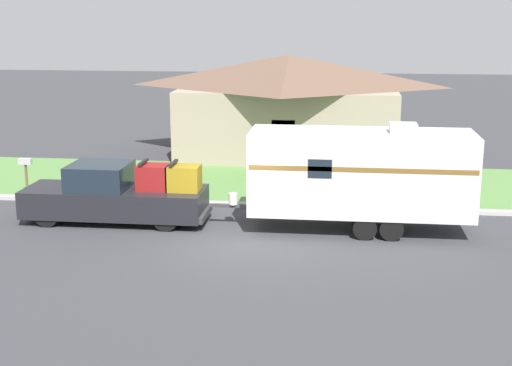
# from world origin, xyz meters

# --- Properties ---
(ground_plane) EXTENTS (120.00, 120.00, 0.00)m
(ground_plane) POSITION_xyz_m (0.00, 0.00, 0.00)
(ground_plane) COLOR #38383D
(curb_strip) EXTENTS (80.00, 0.30, 0.14)m
(curb_strip) POSITION_xyz_m (0.00, 3.75, 0.07)
(curb_strip) COLOR #ADADA8
(curb_strip) RESTS_ON ground_plane
(lawn_strip) EXTENTS (80.00, 7.00, 0.03)m
(lawn_strip) POSITION_xyz_m (0.00, 7.40, 0.01)
(lawn_strip) COLOR #568442
(lawn_strip) RESTS_ON ground_plane
(house_across_street) EXTENTS (10.61, 7.08, 4.67)m
(house_across_street) POSITION_xyz_m (0.58, 13.39, 2.41)
(house_across_street) COLOR gray
(house_across_street) RESTS_ON ground_plane
(pickup_truck) EXTENTS (5.90, 1.95, 2.02)m
(pickup_truck) POSITION_xyz_m (-4.04, 1.51, 0.88)
(pickup_truck) COLOR black
(pickup_truck) RESTS_ON ground_plane
(travel_trailer) EXTENTS (8.00, 2.24, 3.36)m
(travel_trailer) POSITION_xyz_m (3.65, 1.51, 1.82)
(travel_trailer) COLOR black
(travel_trailer) RESTS_ON ground_plane
(mailbox) EXTENTS (0.48, 0.20, 1.39)m
(mailbox) POSITION_xyz_m (-8.38, 4.36, 1.07)
(mailbox) COLOR brown
(mailbox) RESTS_ON ground_plane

